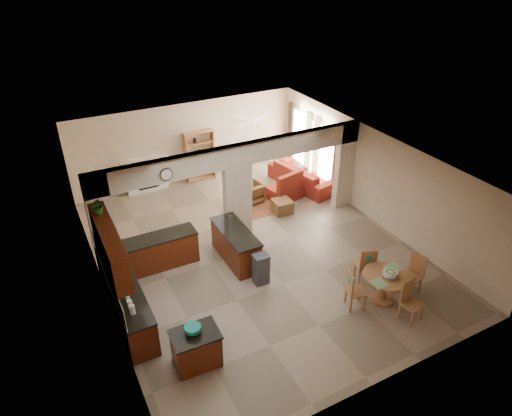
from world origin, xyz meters
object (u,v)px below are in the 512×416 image
sofa (302,176)px  armchair (251,192)px  kitchen_island (196,348)px  dining_table (385,284)px

sofa → armchair: size_ratio=3.71×
kitchen_island → armchair: kitchen_island is taller
kitchen_island → sofa: bearing=44.7°
dining_table → sofa: size_ratio=0.42×
sofa → armchair: 2.09m
armchair → dining_table: bearing=87.6°
kitchen_island → sofa: 8.30m
sofa → dining_table: bearing=154.3°
dining_table → sofa: (1.49, 5.89, -0.12)m
sofa → armchair: (-2.08, -0.17, -0.06)m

